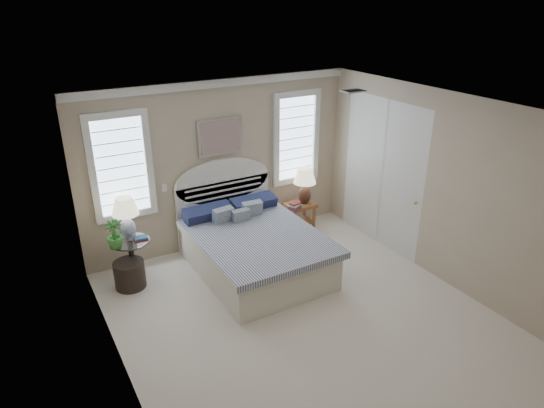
{
  "coord_description": "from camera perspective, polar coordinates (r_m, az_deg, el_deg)",
  "views": [
    {
      "loc": [
        -2.94,
        -4.24,
        3.88
      ],
      "look_at": [
        0.08,
        1.0,
        1.22
      ],
      "focal_mm": 32.0,
      "sensor_mm": 36.0,
      "label": 1
    }
  ],
  "objects": [
    {
      "name": "wall_back",
      "position": [
        7.78,
        -6.07,
        4.6
      ],
      "size": [
        4.5,
        0.02,
        2.7
      ],
      "primitive_type": "cube",
      "color": "#BAA88C",
      "rests_on": "floor"
    },
    {
      "name": "window_left",
      "position": [
        7.23,
        -17.37,
        4.25
      ],
      "size": [
        0.9,
        0.06,
        1.6
      ],
      "primitive_type": "cube",
      "color": "silver",
      "rests_on": "wall_back"
    },
    {
      "name": "floor",
      "position": [
        6.45,
        3.91,
        -13.28
      ],
      "size": [
        4.5,
        5.0,
        0.01
      ],
      "primitive_type": "cube",
      "color": "silver",
      "rests_on": "ground"
    },
    {
      "name": "lamp_left",
      "position": [
        7.16,
        -16.85,
        -1.01
      ],
      "size": [
        0.48,
        0.48,
        0.62
      ],
      "rotation": [
        0.0,
        0.0,
        -0.33
      ],
      "color": "silver",
      "rests_on": "side_table_left"
    },
    {
      "name": "side_table_left",
      "position": [
        7.31,
        -16.17,
        -5.86
      ],
      "size": [
        0.56,
        0.56,
        0.63
      ],
      "color": "black",
      "rests_on": "floor"
    },
    {
      "name": "crown_molding",
      "position": [
        7.42,
        -6.37,
        13.97
      ],
      "size": [
        4.5,
        0.08,
        0.12
      ],
      "primitive_type": "cube",
      "color": "silver",
      "rests_on": "wall_back"
    },
    {
      "name": "nightstand_right",
      "position": [
        8.43,
        3.28,
        -0.82
      ],
      "size": [
        0.5,
        0.4,
        0.53
      ],
      "color": "brown",
      "rests_on": "floor"
    },
    {
      "name": "books_right",
      "position": [
        8.13,
        2.7,
        -0.23
      ],
      "size": [
        0.24,
        0.21,
        0.11
      ],
      "rotation": [
        0.0,
        0.0,
        0.34
      ],
      "color": "maroon",
      "rests_on": "nightstand_right"
    },
    {
      "name": "closet_door",
      "position": [
        7.97,
        12.8,
        3.46
      ],
      "size": [
        0.02,
        1.8,
        2.4
      ],
      "primitive_type": "cube",
      "color": "silver",
      "rests_on": "floor"
    },
    {
      "name": "painting",
      "position": [
        7.6,
        -6.09,
        7.87
      ],
      "size": [
        0.74,
        0.04,
        0.58
      ],
      "primitive_type": "cube",
      "color": "silver",
      "rests_on": "wall_back"
    },
    {
      "name": "lamp_right",
      "position": [
        8.26,
        3.86,
        2.64
      ],
      "size": [
        0.47,
        0.47,
        0.63
      ],
      "rotation": [
        0.0,
        0.0,
        -0.24
      ],
      "color": "black",
      "rests_on": "nightstand_right"
    },
    {
      "name": "ceiling",
      "position": [
        5.29,
        4.72,
        10.78
      ],
      "size": [
        4.5,
        5.0,
        0.01
      ],
      "primitive_type": "cube",
      "color": "silver",
      "rests_on": "wall_back"
    },
    {
      "name": "hvac_vent",
      "position": [
        6.63,
        9.52,
        12.99
      ],
      "size": [
        0.3,
        0.2,
        0.02
      ],
      "primitive_type": "cube",
      "color": "#B2B2B2",
      "rests_on": "ceiling"
    },
    {
      "name": "wall_right",
      "position": [
        7.16,
        19.4,
        1.64
      ],
      "size": [
        0.02,
        5.0,
        2.7
      ],
      "primitive_type": "cube",
      "color": "#BAA88C",
      "rests_on": "floor"
    },
    {
      "name": "bed",
      "position": [
        7.3,
        -2.36,
        -4.89
      ],
      "size": [
        1.72,
        2.28,
        1.47
      ],
      "color": "silver",
      "rests_on": "floor"
    },
    {
      "name": "books_left",
      "position": [
        7.15,
        -15.18,
        -3.97
      ],
      "size": [
        0.2,
        0.15,
        0.05
      ],
      "rotation": [
        0.0,
        0.0,
        -0.04
      ],
      "color": "maroon",
      "rests_on": "side_table_left"
    },
    {
      "name": "window_right",
      "position": [
        8.32,
        2.81,
        7.79
      ],
      "size": [
        0.9,
        0.06,
        1.6
      ],
      "primitive_type": "cube",
      "color": "silver",
      "rests_on": "wall_back"
    },
    {
      "name": "wall_left",
      "position": [
        4.99,
        -17.95,
        -8.05
      ],
      "size": [
        0.02,
        5.0,
        2.7
      ],
      "primitive_type": "cube",
      "color": "#BAA88C",
      "rests_on": "floor"
    },
    {
      "name": "switch_plate",
      "position": [
        7.53,
        -12.56,
        1.87
      ],
      "size": [
        0.08,
        0.01,
        0.12
      ],
      "primitive_type": "cube",
      "color": "silver",
      "rests_on": "wall_back"
    },
    {
      "name": "floor_pot",
      "position": [
        7.23,
        -16.4,
        -7.95
      ],
      "size": [
        0.43,
        0.43,
        0.39
      ],
      "primitive_type": "cylinder",
      "rotation": [
        0.0,
        0.0,
        -0.0
      ],
      "color": "black",
      "rests_on": "floor"
    },
    {
      "name": "potted_plant",
      "position": [
        6.98,
        -18.09,
        -3.44
      ],
      "size": [
        0.29,
        0.29,
        0.41
      ],
      "primitive_type": "imported",
      "rotation": [
        0.0,
        0.0,
        -0.36
      ],
      "color": "#3E772F",
      "rests_on": "side_table_left"
    }
  ]
}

